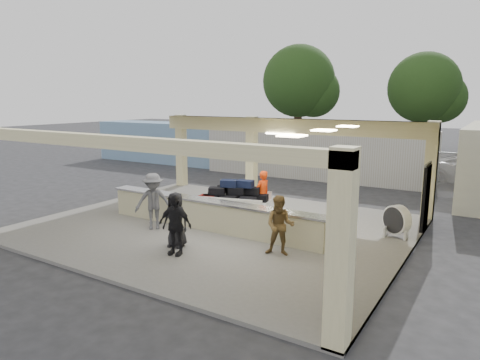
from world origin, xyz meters
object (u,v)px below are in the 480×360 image
Objects in this scene: baggage_counter at (210,215)px; passenger_a at (280,226)px; luggage_cart at (234,198)px; passenger_b at (175,225)px; container_blue at (167,142)px; baggage_handler at (262,194)px; passenger_c at (153,201)px; container_white at (315,153)px; passenger_d at (176,219)px; drum_fan at (397,220)px.

baggage_counter is 3.15m from passenger_a.
baggage_counter is 1.49m from luggage_cart.
passenger_b is 18.71m from container_blue.
passenger_c reaches higher than baggage_handler.
baggage_counter is at bearing -86.59° from container_white.
luggage_cart is 2.87m from passenger_c.
luggage_cart is at bearing 89.41° from passenger_b.
container_blue is at bearing 88.20° from passenger_c.
passenger_d is at bearing -179.14° from passenger_a.
passenger_a is (3.00, -0.91, 0.34)m from baggage_counter.
drum_fan is at bearing 36.67° from passenger_a.
container_blue reaches higher than passenger_b.
baggage_counter is 0.66× the size of container_white.
passenger_a is 0.99× the size of passenger_b.
container_white is at bearing 90.49° from passenger_a.
passenger_a is 0.90× the size of passenger_c.
baggage_counter is at bearing -45.07° from container_blue.
container_blue reaches higher than luggage_cart.
container_white is (-6.35, 8.96, 0.71)m from drum_fan.
container_white reaches higher than passenger_b.
container_white is 1.20× the size of container_blue.
container_blue is at bearing 136.15° from baggage_counter.
baggage_handler is (0.76, 2.16, 0.36)m from baggage_counter.
container_white reaches higher than drum_fan.
drum_fan is 4.05m from passenger_a.
container_white is at bearing 95.01° from baggage_counter.
drum_fan is 0.63× the size of passenger_d.
container_blue is (-11.96, 10.05, 0.49)m from luggage_cart.
baggage_handler is at bearing -145.54° from drum_fan.
drum_fan is at bearing -56.28° from container_white.
passenger_b is at bearing -76.87° from baggage_counter.
passenger_a is 12.87m from container_white.
container_white is (-1.55, 13.70, 0.41)m from passenger_b.
passenger_d reaches higher than drum_fan.
drum_fan is 19.62m from container_blue.
container_white is at bearing 157.21° from drum_fan.
luggage_cart is 0.26× the size of container_blue.
baggage_handler reaches higher than luggage_cart.
passenger_c is at bearing -149.45° from baggage_counter.
baggage_handler is 4.06m from passenger_d.
passenger_d is at bearing -69.90° from passenger_c.
passenger_b is at bearing -49.13° from container_blue.
container_blue is (-12.54, 13.89, 0.41)m from passenger_b.
baggage_counter is 5.86m from drum_fan.
container_white is (-1.14, 13.18, 0.45)m from passenger_d.
luggage_cart reaches higher than baggage_counter.
passenger_c is (-2.34, -3.09, 0.08)m from baggage_handler.
container_blue is (-11.98, 11.51, 0.77)m from baggage_counter.
passenger_a is 1.04× the size of passenger_d.
passenger_c is at bearing 136.87° from passenger_b.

